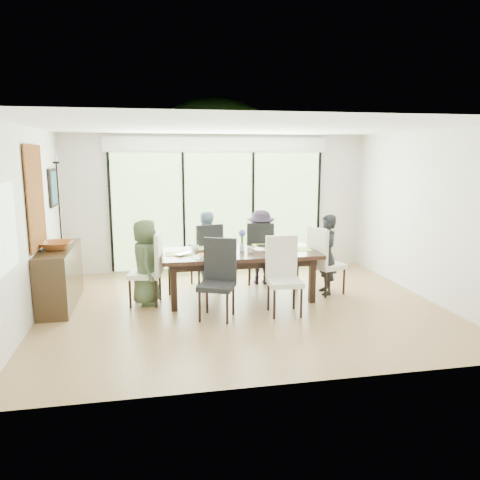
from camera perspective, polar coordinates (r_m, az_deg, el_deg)
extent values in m
cube|color=brown|center=(7.27, 0.38, -8.16)|extent=(6.00, 5.00, 0.01)
cube|color=white|center=(6.90, 0.41, 13.68)|extent=(6.00, 5.00, 0.01)
cube|color=beige|center=(9.42, -2.65, 4.54)|extent=(6.00, 0.02, 2.70)
cube|color=white|center=(4.56, 6.66, -1.83)|extent=(6.00, 0.02, 2.70)
cube|color=beige|center=(7.02, -24.47, 1.60)|extent=(0.02, 5.00, 2.70)
cube|color=white|center=(8.11, 21.76, 2.86)|extent=(0.02, 5.00, 2.70)
cube|color=#598C3F|center=(9.39, -2.60, 3.61)|extent=(4.20, 0.02, 2.30)
cube|color=white|center=(9.32, -2.66, 11.56)|extent=(4.40, 0.06, 0.28)
cube|color=black|center=(9.31, -15.50, 3.18)|extent=(0.05, 0.04, 2.30)
cube|color=black|center=(9.31, -6.87, 3.48)|extent=(0.05, 0.04, 2.30)
cube|color=black|center=(9.51, 1.59, 3.70)|extent=(0.05, 0.04, 2.30)
cube|color=black|center=(9.91, 9.53, 3.83)|extent=(0.05, 0.04, 2.30)
cube|color=#8CAD7F|center=(5.84, -26.85, 1.29)|extent=(0.02, 0.90, 1.00)
cube|color=brown|center=(10.52, -3.30, -2.58)|extent=(6.00, 1.80, 0.10)
cube|color=brown|center=(11.18, -3.89, 1.33)|extent=(6.00, 0.08, 0.06)
sphere|color=#14380F|center=(12.00, -13.16, 5.98)|extent=(3.20, 3.20, 3.20)
sphere|color=#14380F|center=(12.69, -3.06, 8.09)|extent=(4.00, 4.00, 4.00)
sphere|color=#14380F|center=(12.33, 5.84, 5.47)|extent=(2.80, 2.80, 2.80)
sphere|color=#14380F|center=(13.30, -7.79, 7.34)|extent=(3.60, 3.60, 3.60)
cube|color=black|center=(7.49, -0.05, -1.65)|extent=(2.49, 1.14, 0.06)
cube|color=black|center=(7.51, -0.05, -2.35)|extent=(2.28, 0.93, 0.10)
cube|color=black|center=(7.04, -8.07, -5.80)|extent=(0.09, 0.09, 0.72)
cube|color=black|center=(7.46, 8.79, -4.90)|extent=(0.09, 0.09, 0.72)
cube|color=black|center=(7.87, -8.41, -4.07)|extent=(0.09, 0.09, 0.72)
cube|color=black|center=(8.25, 6.77, -3.37)|extent=(0.09, 0.09, 0.72)
imported|color=#3E4D33|center=(7.38, -11.42, -2.67)|extent=(0.39, 0.63, 1.34)
imported|color=black|center=(7.92, 10.53, -1.75)|extent=(0.42, 0.64, 1.34)
imported|color=#7DA2B5|center=(8.24, -4.23, -1.12)|extent=(0.67, 0.47, 1.34)
imported|color=#251D2B|center=(8.41, 2.55, -0.86)|extent=(0.66, 0.45, 1.34)
cube|color=#9FB841|center=(7.36, -7.33, -1.68)|extent=(0.46, 0.33, 0.01)
cube|color=#8EB440|center=(7.72, 6.89, -1.11)|extent=(0.46, 0.33, 0.01)
cube|color=#76AF3E|center=(7.80, -3.86, -0.93)|extent=(0.46, 0.33, 0.01)
cube|color=#A9BD43|center=(7.98, 3.28, -0.66)|extent=(0.46, 0.33, 0.01)
cube|color=white|center=(7.11, -3.94, -2.05)|extent=(0.46, 0.33, 0.01)
cube|color=black|center=(7.76, -3.08, -0.91)|extent=(0.27, 0.19, 0.01)
cube|color=black|center=(7.92, 3.02, -0.69)|extent=(0.25, 0.18, 0.01)
cube|color=white|center=(7.60, 5.21, -1.27)|extent=(0.31, 0.23, 0.00)
cube|color=white|center=(7.11, -3.95, -1.93)|extent=(0.27, 0.27, 0.02)
cube|color=#C56817|center=(7.10, -3.95, -1.78)|extent=(0.21, 0.21, 0.01)
cylinder|color=silver|center=(7.53, 0.25, -0.87)|extent=(0.08, 0.08, 0.12)
cylinder|color=#337226|center=(7.51, 0.25, 0.07)|extent=(0.04, 0.04, 0.17)
sphere|color=#4C50C0|center=(7.49, 0.25, 0.85)|extent=(0.11, 0.11, 0.11)
imported|color=silver|center=(7.27, -6.49, -1.73)|extent=(0.40, 0.39, 0.03)
imported|color=white|center=(7.52, -5.51, -1.02)|extent=(0.16, 0.16, 0.10)
imported|color=white|center=(7.41, 1.24, -1.17)|extent=(0.15, 0.15, 0.10)
imported|color=white|center=(7.76, 5.62, -0.67)|extent=(0.18, 0.18, 0.10)
imported|color=white|center=(7.58, 1.73, -1.20)|extent=(0.21, 0.26, 0.02)
cube|color=black|center=(7.75, -21.11, -4.18)|extent=(0.45, 1.61, 0.91)
imported|color=brown|center=(7.54, -21.49, -0.61)|extent=(0.48, 0.48, 0.12)
cylinder|color=black|center=(7.99, -20.91, -0.27)|extent=(0.10, 0.10, 0.04)
cylinder|color=black|center=(7.90, -21.20, 4.26)|extent=(0.02, 0.02, 1.26)
cylinder|color=black|center=(7.87, -21.50, 8.78)|extent=(0.10, 0.10, 0.03)
cylinder|color=silver|center=(7.87, -21.53, 9.22)|extent=(0.04, 0.04, 0.10)
cube|color=#944815|center=(7.36, -23.67, 4.77)|extent=(0.02, 1.00, 1.50)
cube|color=black|center=(8.62, -21.85, 5.94)|extent=(0.03, 0.55, 0.65)
cube|color=#18424F|center=(8.62, -21.72, 5.94)|extent=(0.01, 0.45, 0.55)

